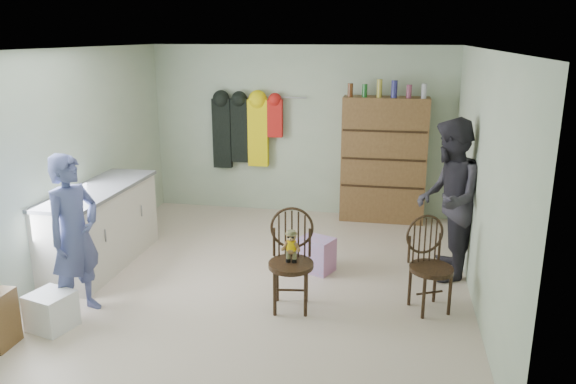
% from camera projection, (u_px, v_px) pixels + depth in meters
% --- Properties ---
extents(ground_plane, '(5.00, 5.00, 0.00)m').
position_uv_depth(ground_plane, '(263.00, 276.00, 6.35)').
color(ground_plane, beige).
rests_on(ground_plane, ground).
extents(room_walls, '(5.00, 5.00, 5.00)m').
position_uv_depth(room_walls, '(272.00, 131.00, 6.43)').
color(room_walls, '#B5C5A5').
rests_on(room_walls, ground).
extents(counter, '(0.64, 1.86, 0.94)m').
position_uv_depth(counter, '(101.00, 226.00, 6.57)').
color(counter, silver).
rests_on(counter, ground).
extents(plastic_tub, '(0.44, 0.43, 0.35)m').
position_uv_depth(plastic_tub, '(51.00, 311.00, 5.19)').
color(plastic_tub, white).
rests_on(plastic_tub, ground).
extents(chair_front, '(0.50, 0.50, 1.01)m').
position_uv_depth(chair_front, '(291.00, 254.00, 5.51)').
color(chair_front, '#3F2716').
rests_on(chair_front, ground).
extents(chair_far, '(0.56, 0.56, 0.94)m').
position_uv_depth(chair_far, '(429.00, 260.00, 5.49)').
color(chair_far, '#3F2716').
rests_on(chair_far, ground).
extents(striped_bag, '(0.46, 0.42, 0.40)m').
position_uv_depth(striped_bag, '(316.00, 255.00, 6.45)').
color(striped_bag, pink).
rests_on(striped_bag, ground).
extents(person_left, '(0.53, 0.66, 1.59)m').
position_uv_depth(person_left, '(74.00, 236.00, 5.32)').
color(person_left, '#4A5287').
rests_on(person_left, ground).
extents(person_right, '(0.76, 0.93, 1.79)m').
position_uv_depth(person_right, '(448.00, 200.00, 6.14)').
color(person_right, '#2D2B33').
rests_on(person_right, ground).
extents(dresser, '(1.20, 0.39, 2.05)m').
position_uv_depth(dresser, '(384.00, 159.00, 8.05)').
color(dresser, brown).
rests_on(dresser, ground).
extents(coat_rack, '(1.42, 0.12, 1.09)m').
position_uv_depth(coat_rack, '(245.00, 131.00, 8.41)').
color(coat_rack, '#99999E').
rests_on(coat_rack, ground).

